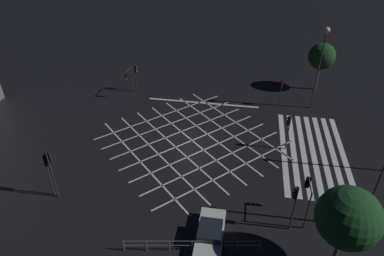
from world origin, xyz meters
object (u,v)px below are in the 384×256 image
traffic_light_sw_main (308,192)px  traffic_light_ne_cross (136,72)px  traffic_light_sw_cross (295,200)px  street_lamp_east (323,49)px  traffic_light_ne_main (129,77)px  traffic_light_median_south (288,126)px  street_tree_far (348,218)px  waiting_car (210,234)px  traffic_light_nw_main (50,165)px  traffic_light_nw_cross (48,167)px  street_tree_near (322,56)px  traffic_light_se_main (281,88)px

traffic_light_sw_main → traffic_light_ne_cross: traffic_light_sw_main is taller
traffic_light_sw_main → traffic_light_ne_cross: 25.45m
traffic_light_sw_cross → street_lamp_east: bearing=-101.2°
traffic_light_ne_main → traffic_light_ne_cross: bearing=165.5°
traffic_light_ne_cross → traffic_light_median_south: (-9.29, -17.39, 0.17)m
traffic_light_sw_cross → street_tree_far: (-2.62, -2.55, 1.62)m
traffic_light_sw_cross → traffic_light_ne_cross: bearing=-48.0°
waiting_car → street_tree_far: bearing=-95.3°
traffic_light_nw_main → traffic_light_median_south: bearing=-62.4°
traffic_light_ne_main → traffic_light_median_south: bearing=66.3°
traffic_light_ne_cross → waiting_car: (-20.95, -11.74, -1.81)m
traffic_light_nw_cross → street_lamp_east: (17.84, -21.78, 4.12)m
traffic_light_nw_cross → street_tree_near: street_tree_near is taller
traffic_light_sw_main → street_tree_near: (21.83, -3.63, 1.82)m
traffic_light_sw_cross → street_tree_near: size_ratio=0.68×
traffic_light_nw_main → traffic_light_median_south: (9.45, -18.10, -0.56)m
street_tree_near → street_tree_far: size_ratio=0.93×
traffic_light_nw_cross → traffic_light_se_main: 25.36m
traffic_light_sw_main → traffic_light_ne_cross: bearing=45.7°
traffic_light_median_south → traffic_light_sw_cross: size_ratio=0.90×
traffic_light_sw_main → waiting_car: size_ratio=0.79×
traffic_light_sw_main → traffic_light_sw_cross: (-1.31, 1.07, 0.37)m
traffic_light_ne_main → street_tree_near: size_ratio=0.59×
traffic_light_se_main → street_lamp_east: bearing=93.3°
street_tree_far → traffic_light_se_main: bearing=6.9°
traffic_light_sw_cross → waiting_car: traffic_light_sw_cross is taller
traffic_light_ne_cross → traffic_light_sw_cross: traffic_light_sw_cross is taller
street_lamp_east → traffic_light_ne_cross: bearing=87.7°
traffic_light_nw_main → waiting_car: (-2.20, -12.44, -2.54)m
traffic_light_sw_main → street_tree_far: street_tree_far is taller
traffic_light_sw_main → street_tree_far: bearing=-159.4°
traffic_light_sw_cross → traffic_light_ne_main: 24.83m
traffic_light_ne_cross → traffic_light_nw_main: bearing=-92.1°
traffic_light_nw_main → traffic_light_median_south: traffic_light_nw_main is taller
traffic_light_nw_cross → traffic_light_nw_main: size_ratio=0.90×
waiting_car → street_tree_near: bearing=-22.0°
traffic_light_nw_cross → street_tree_far: bearing=-8.3°
traffic_light_sw_main → street_lamp_east: street_lamp_east is taller
traffic_light_se_main → traffic_light_nw_main: 25.20m
street_lamp_east → traffic_light_se_main: bearing=93.3°
traffic_light_ne_main → street_tree_far: size_ratio=0.54×
street_lamp_east → street_tree_far: (-20.87, 1.05, -2.46)m
traffic_light_median_south → street_tree_far: street_tree_far is taller
traffic_light_se_main → traffic_light_median_south: (-8.26, -0.20, 0.29)m
traffic_light_ne_main → traffic_light_sw_cross: bearing=45.0°
street_lamp_east → street_tree_far: bearing=177.1°
traffic_light_nw_main → street_lamp_east: bearing=-50.1°
traffic_light_se_main → traffic_light_nw_main: size_ratio=0.73×
traffic_light_sw_main → traffic_light_sw_cross: size_ratio=0.86×
street_tree_near → traffic_light_ne_cross: bearing=100.6°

